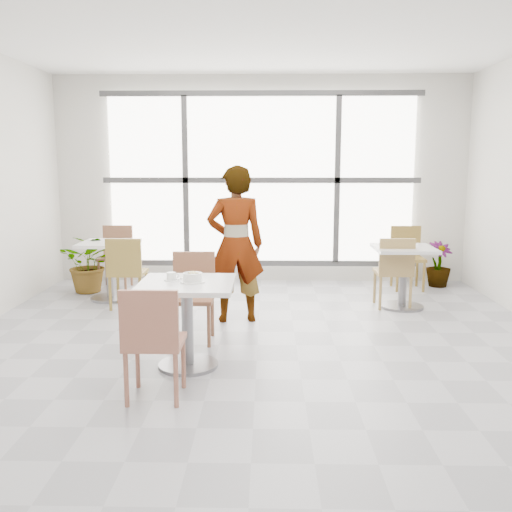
{
  "coord_description": "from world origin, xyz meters",
  "views": [
    {
      "loc": [
        0.09,
        -4.83,
        1.75
      ],
      "look_at": [
        0.0,
        -0.3,
        1.0
      ],
      "focal_mm": 39.58,
      "sensor_mm": 36.0,
      "label": 1
    }
  ],
  "objects_px": {
    "bg_chair_left_near": "(126,268)",
    "bg_chair_left_far": "(116,252)",
    "chair_near": "(153,336)",
    "chair_far": "(193,290)",
    "plant_left": "(90,264)",
    "bg_chair_right_far": "(407,253)",
    "coffee_cup": "(172,277)",
    "main_table": "(187,308)",
    "person": "(236,245)",
    "bg_table_right": "(403,268)",
    "plant_right": "(439,264)",
    "bg_chair_right_near": "(395,268)",
    "oatmeal_bowl": "(193,277)",
    "bg_table_left": "(110,262)"
  },
  "relations": [
    {
      "from": "main_table",
      "to": "plant_left",
      "type": "distance_m",
      "value": 3.32
    },
    {
      "from": "chair_far",
      "to": "bg_table_right",
      "type": "bearing_deg",
      "value": 28.34
    },
    {
      "from": "main_table",
      "to": "bg_chair_right_near",
      "type": "relative_size",
      "value": 0.92
    },
    {
      "from": "bg_table_left",
      "to": "bg_table_right",
      "type": "height_order",
      "value": "same"
    },
    {
      "from": "chair_near",
      "to": "chair_far",
      "type": "bearing_deg",
      "value": -93.65
    },
    {
      "from": "bg_chair_left_far",
      "to": "plant_left",
      "type": "relative_size",
      "value": 1.1
    },
    {
      "from": "bg_chair_left_far",
      "to": "plant_left",
      "type": "bearing_deg",
      "value": -130.11
    },
    {
      "from": "bg_chair_right_far",
      "to": "bg_chair_right_near",
      "type": "bearing_deg",
      "value": -110.36
    },
    {
      "from": "bg_table_right",
      "to": "plant_left",
      "type": "xyz_separation_m",
      "value": [
        -4.07,
        0.76,
        -0.09
      ]
    },
    {
      "from": "person",
      "to": "plant_left",
      "type": "distance_m",
      "value": 2.53
    },
    {
      "from": "main_table",
      "to": "chair_far",
      "type": "height_order",
      "value": "chair_far"
    },
    {
      "from": "main_table",
      "to": "bg_chair_right_far",
      "type": "distance_m",
      "value": 4.14
    },
    {
      "from": "main_table",
      "to": "oatmeal_bowl",
      "type": "height_order",
      "value": "oatmeal_bowl"
    },
    {
      "from": "main_table",
      "to": "plant_left",
      "type": "bearing_deg",
      "value": 121.48
    },
    {
      "from": "main_table",
      "to": "chair_near",
      "type": "xyz_separation_m",
      "value": [
        -0.15,
        -0.73,
        -0.02
      ]
    },
    {
      "from": "bg_table_right",
      "to": "bg_chair_left_near",
      "type": "height_order",
      "value": "bg_chair_left_near"
    },
    {
      "from": "person",
      "to": "bg_chair_left_far",
      "type": "xyz_separation_m",
      "value": [
        -1.79,
        1.71,
        -0.36
      ]
    },
    {
      "from": "bg_chair_left_near",
      "to": "bg_chair_right_far",
      "type": "bearing_deg",
      "value": -161.35
    },
    {
      "from": "bg_chair_left_far",
      "to": "oatmeal_bowl",
      "type": "bearing_deg",
      "value": -64.64
    },
    {
      "from": "oatmeal_bowl",
      "to": "plant_left",
      "type": "bearing_deg",
      "value": 122.17
    },
    {
      "from": "plant_left",
      "to": "chair_near",
      "type": "bearing_deg",
      "value": -66.02
    },
    {
      "from": "bg_table_right",
      "to": "bg_chair_right_near",
      "type": "bearing_deg",
      "value": -163.08
    },
    {
      "from": "chair_near",
      "to": "person",
      "type": "relative_size",
      "value": 0.5
    },
    {
      "from": "bg_table_left",
      "to": "chair_near",
      "type": "bearing_deg",
      "value": -69.3
    },
    {
      "from": "chair_near",
      "to": "bg_chair_right_far",
      "type": "height_order",
      "value": "same"
    },
    {
      "from": "chair_far",
      "to": "coffee_cup",
      "type": "height_order",
      "value": "chair_far"
    },
    {
      "from": "person",
      "to": "plant_right",
      "type": "distance_m",
      "value": 3.39
    },
    {
      "from": "main_table",
      "to": "person",
      "type": "distance_m",
      "value": 1.53
    },
    {
      "from": "person",
      "to": "bg_chair_left_far",
      "type": "relative_size",
      "value": 1.98
    },
    {
      "from": "bg_table_right",
      "to": "plant_left",
      "type": "height_order",
      "value": "plant_left"
    },
    {
      "from": "main_table",
      "to": "bg_chair_left_near",
      "type": "bearing_deg",
      "value": 117.35
    },
    {
      "from": "chair_near",
      "to": "person",
      "type": "distance_m",
      "value": 2.27
    },
    {
      "from": "oatmeal_bowl",
      "to": "bg_table_left",
      "type": "height_order",
      "value": "oatmeal_bowl"
    },
    {
      "from": "bg_table_left",
      "to": "bg_chair_left_near",
      "type": "xyz_separation_m",
      "value": [
        0.34,
        -0.48,
        0.01
      ]
    },
    {
      "from": "bg_chair_left_far",
      "to": "chair_far",
      "type": "bearing_deg",
      "value": -59.54
    },
    {
      "from": "bg_chair_right_far",
      "to": "main_table",
      "type": "bearing_deg",
      "value": -129.71
    },
    {
      "from": "bg_table_right",
      "to": "bg_chair_left_far",
      "type": "relative_size",
      "value": 0.86
    },
    {
      "from": "main_table",
      "to": "chair_far",
      "type": "xyz_separation_m",
      "value": [
        -0.05,
        0.79,
        -0.02
      ]
    },
    {
      "from": "chair_far",
      "to": "bg_chair_right_near",
      "type": "bearing_deg",
      "value": 28.86
    },
    {
      "from": "main_table",
      "to": "bg_chair_left_near",
      "type": "distance_m",
      "value": 2.2
    },
    {
      "from": "coffee_cup",
      "to": "bg_table_left",
      "type": "xyz_separation_m",
      "value": [
        -1.21,
        2.36,
        -0.29
      ]
    },
    {
      "from": "coffee_cup",
      "to": "bg_table_right",
      "type": "relative_size",
      "value": 0.21
    },
    {
      "from": "chair_near",
      "to": "plant_right",
      "type": "xyz_separation_m",
      "value": [
        3.28,
        4.03,
        -0.18
      ]
    },
    {
      "from": "bg_chair_left_near",
      "to": "bg_chair_left_far",
      "type": "bearing_deg",
      "value": -69.98
    },
    {
      "from": "main_table",
      "to": "bg_chair_left_far",
      "type": "xyz_separation_m",
      "value": [
        -1.45,
        3.17,
        -0.02
      ]
    },
    {
      "from": "bg_table_right",
      "to": "bg_chair_left_far",
      "type": "distance_m",
      "value": 3.94
    },
    {
      "from": "bg_table_left",
      "to": "plant_right",
      "type": "relative_size",
      "value": 1.17
    },
    {
      "from": "oatmeal_bowl",
      "to": "bg_table_left",
      "type": "xyz_separation_m",
      "value": [
        -1.4,
        2.45,
        -0.31
      ]
    },
    {
      "from": "chair_near",
      "to": "bg_chair_right_far",
      "type": "distance_m",
      "value": 4.81
    },
    {
      "from": "bg_chair_left_far",
      "to": "bg_chair_right_far",
      "type": "bearing_deg",
      "value": 0.28
    }
  ]
}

